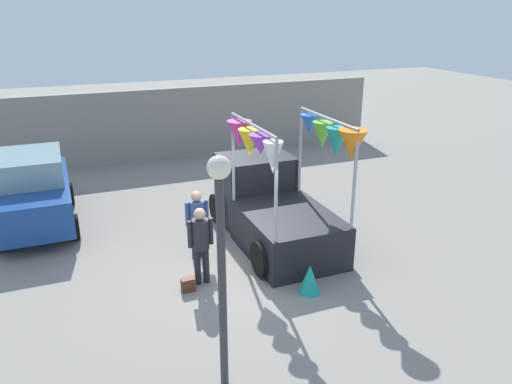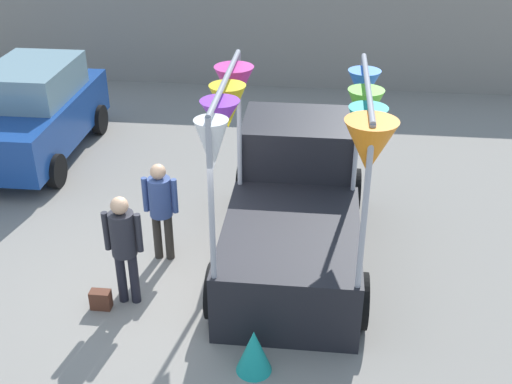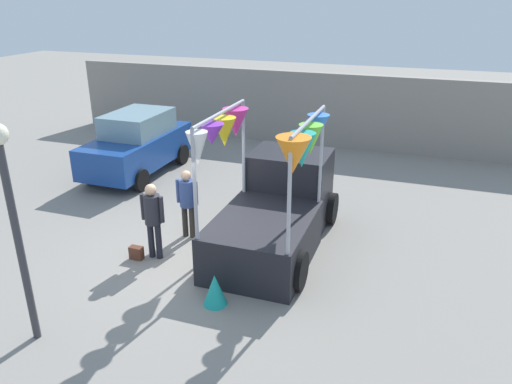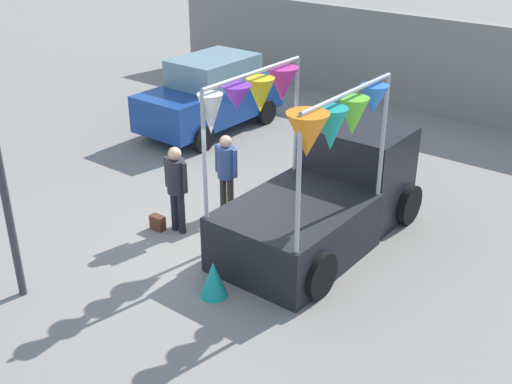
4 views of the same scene
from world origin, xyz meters
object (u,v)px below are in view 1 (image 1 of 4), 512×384
object	(u,v)px
vendor_truck	(271,201)
street_lamp	(221,242)
folded_kite_bundle_teal	(310,279)
person_vendor	(197,219)
person_customer	(201,239)
parked_car	(34,190)
handbag	(188,285)

from	to	relation	value
vendor_truck	street_lamp	bearing A→B (deg)	-121.26
folded_kite_bundle_teal	person_vendor	bearing A→B (deg)	126.15
vendor_truck	person_vendor	xyz separation A→B (m)	(-1.98, -0.42, 0.03)
vendor_truck	street_lamp	size ratio (longest dim) A/B	1.16
vendor_truck	folded_kite_bundle_teal	distance (m)	2.77
person_customer	street_lamp	xyz separation A→B (m)	(-0.51, -2.96, 1.37)
parked_car	handbag	bearing A→B (deg)	-59.12
parked_car	street_lamp	size ratio (longest dim) A/B	1.12
handbag	person_vendor	bearing A→B (deg)	65.73
vendor_truck	folded_kite_bundle_teal	bearing A→B (deg)	-97.12
person_customer	person_vendor	distance (m)	1.12
person_customer	handbag	distance (m)	0.95
person_customer	vendor_truck	bearing A→B (deg)	34.56
person_customer	folded_kite_bundle_teal	xyz separation A→B (m)	(1.88, -1.15, -0.70)
parked_car	person_vendor	size ratio (longest dim) A/B	2.49
vendor_truck	person_customer	world-z (taller)	vendor_truck
handbag	folded_kite_bundle_teal	bearing A→B (deg)	-23.08
parked_car	folded_kite_bundle_teal	size ratio (longest dim) A/B	6.67
parked_car	street_lamp	bearing A→B (deg)	-70.50
handbag	street_lamp	world-z (taller)	street_lamp
handbag	parked_car	bearing A→B (deg)	120.88
parked_car	folded_kite_bundle_teal	world-z (taller)	parked_car
vendor_truck	parked_car	bearing A→B (deg)	151.22
person_customer	handbag	bearing A→B (deg)	-150.26
person_vendor	folded_kite_bundle_teal	world-z (taller)	person_vendor
person_vendor	handbag	xyz separation A→B (m)	(-0.59, -1.30, -0.83)
vendor_truck	person_customer	bearing A→B (deg)	-145.44
vendor_truck	parked_car	xyz separation A→B (m)	(-5.35, 2.94, 0.01)
vendor_truck	parked_car	distance (m)	6.10
person_vendor	street_lamp	size ratio (longest dim) A/B	0.45
parked_car	person_vendor	world-z (taller)	parked_car
parked_car	folded_kite_bundle_teal	xyz separation A→B (m)	(5.01, -5.61, -0.64)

